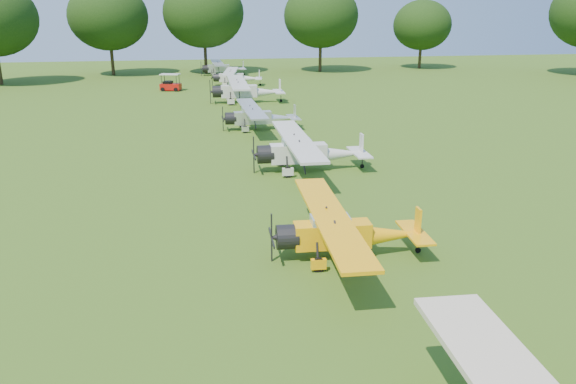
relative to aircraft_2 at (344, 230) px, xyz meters
name	(u,v)px	position (x,y,z in m)	size (l,w,h in m)	color
ground	(299,200)	(-0.36, 6.55, -1.06)	(160.00, 160.00, 0.00)	#254C13
tree_belt	(378,24)	(3.21, 6.71, 6.97)	(137.36, 130.27, 14.52)	#302512
aircraft_2	(344,230)	(0.00, 0.00, 0.00)	(5.77, 9.19, 1.81)	#FFAD0A
aircraft_3	(307,150)	(1.09, 11.57, 0.14)	(6.53, 10.37, 2.05)	silver
aircraft_4	(258,115)	(-0.15, 23.29, 0.01)	(5.82, 9.25, 1.83)	silver
aircraft_5	(244,89)	(0.15, 36.11, 0.26)	(7.19, 11.43, 2.26)	silver
aircraft_6	(235,76)	(0.40, 49.16, 0.04)	(6.04, 9.56, 1.88)	silver
aircraft_7	(222,67)	(-0.46, 60.16, 0.07)	(6.13, 9.73, 1.92)	silver
golf_cart	(170,85)	(-7.11, 46.00, -0.44)	(2.43, 1.85, 1.84)	#B4130C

